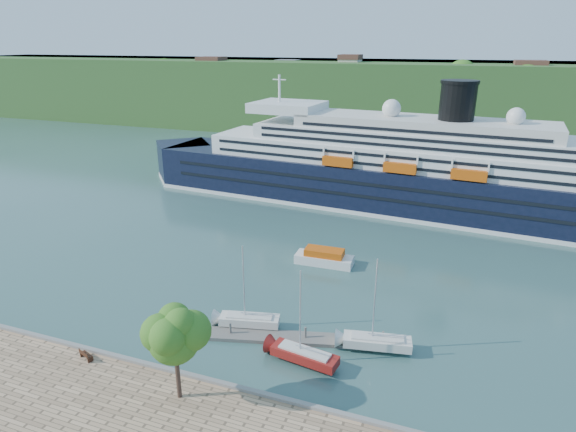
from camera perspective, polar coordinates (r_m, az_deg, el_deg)
The scene contains 11 objects.
ground at distance 48.11m, azimuth -8.34°, elevation -19.79°, with size 400.00×400.00×0.00m, color #2A4C4A.
far_hillside at distance 178.99m, azimuth 14.36°, elevation 13.46°, with size 400.00×50.00×24.00m, color #2B5220.
quay_coping at distance 47.25m, azimuth -8.53°, elevation -18.86°, with size 220.00×0.50×0.30m, color slate.
cruise_ship at distance 93.85m, azimuth 11.87°, elevation 8.29°, with size 108.81×15.84×24.43m, color black, non-canonical shape.
park_bench at distance 53.24m, azimuth -22.80°, elevation -14.87°, with size 1.74×0.71×1.11m, color #442413, non-canonical shape.
promenade_tree at distance 43.59m, azimuth -13.19°, elevation -15.18°, with size 5.91×5.91×9.79m, color #35691B, non-canonical shape.
floating_pontoon at distance 54.07m, azimuth -0.18°, elevation -14.23°, with size 18.60×2.27×0.41m, color gray, non-canonical shape.
sailboat_white_near at distance 53.80m, azimuth -4.69°, elevation -8.74°, with size 7.45×2.07×9.62m, color silver, non-canonical shape.
sailboat_red at distance 47.95m, azimuth 2.03°, elevation -12.41°, with size 7.64×2.12×9.87m, color maroon, non-canonical shape.
sailboat_white_far at distance 50.69m, azimuth 10.81°, elevation -10.72°, with size 7.79×2.16×10.06m, color silver, non-canonical shape.
tender_launch at distance 70.30m, azimuth 4.31°, elevation -4.81°, with size 8.47×2.90×2.34m, color #C84F0B, non-canonical shape.
Camera 1 is at (18.69, -32.03, 30.66)m, focal length 30.00 mm.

